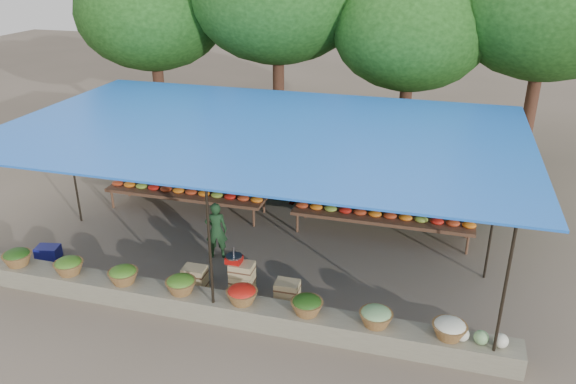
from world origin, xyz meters
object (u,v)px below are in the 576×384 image
(crate_counter, at_px, (241,284))
(vendor_seated, at_px, (216,230))
(blue_crate_back, at_px, (48,252))
(weighing_scale, at_px, (234,259))

(crate_counter, bearing_deg, vendor_seated, 128.24)
(crate_counter, distance_m, blue_crate_back, 4.60)
(crate_counter, xyz_separation_m, blue_crate_back, (-4.59, 0.25, -0.17))
(vendor_seated, bearing_deg, weighing_scale, 106.13)
(vendor_seated, bearing_deg, blue_crate_back, -1.60)
(crate_counter, distance_m, vendor_seated, 1.74)
(crate_counter, height_order, vendor_seated, vendor_seated)
(vendor_seated, distance_m, blue_crate_back, 3.73)
(weighing_scale, relative_size, blue_crate_back, 0.69)
(crate_counter, bearing_deg, blue_crate_back, 176.84)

